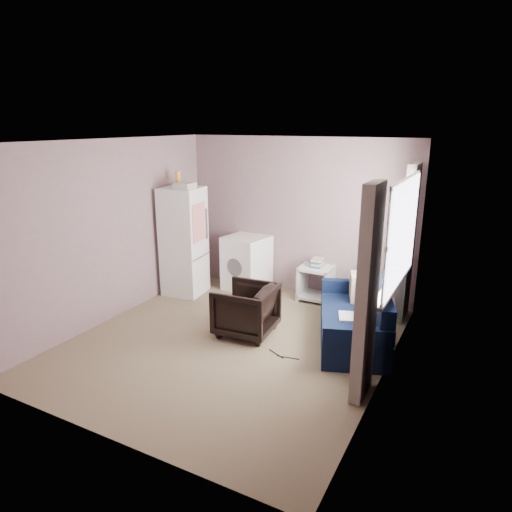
{
  "coord_description": "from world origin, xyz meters",
  "views": [
    {
      "loc": [
        2.74,
        -4.53,
        2.7
      ],
      "look_at": [
        0.05,
        0.6,
        1.0
      ],
      "focal_mm": 32.0,
      "sensor_mm": 36.0,
      "label": 1
    }
  ],
  "objects_px": {
    "sofa": "(357,321)",
    "side_table": "(316,280)",
    "armchair": "(246,307)",
    "washing_machine": "(247,262)",
    "fridge": "(184,241)"
  },
  "relations": [
    {
      "from": "sofa",
      "to": "side_table",
      "type": "bearing_deg",
      "value": 110.64
    },
    {
      "from": "armchair",
      "to": "side_table",
      "type": "height_order",
      "value": "armchair"
    },
    {
      "from": "washing_machine",
      "to": "armchair",
      "type": "bearing_deg",
      "value": -53.13
    },
    {
      "from": "fridge",
      "to": "side_table",
      "type": "distance_m",
      "value": 2.2
    },
    {
      "from": "armchair",
      "to": "fridge",
      "type": "height_order",
      "value": "fridge"
    },
    {
      "from": "fridge",
      "to": "washing_machine",
      "type": "bearing_deg",
      "value": 30.89
    },
    {
      "from": "sofa",
      "to": "washing_machine",
      "type": "bearing_deg",
      "value": 134.46
    },
    {
      "from": "fridge",
      "to": "sofa",
      "type": "relative_size",
      "value": 1.05
    },
    {
      "from": "side_table",
      "to": "sofa",
      "type": "height_order",
      "value": "sofa"
    },
    {
      "from": "fridge",
      "to": "side_table",
      "type": "bearing_deg",
      "value": 12.53
    },
    {
      "from": "armchair",
      "to": "fridge",
      "type": "bearing_deg",
      "value": -123.3
    },
    {
      "from": "washing_machine",
      "to": "sofa",
      "type": "bearing_deg",
      "value": -17.11
    },
    {
      "from": "armchair",
      "to": "side_table",
      "type": "relative_size",
      "value": 1.09
    },
    {
      "from": "side_table",
      "to": "fridge",
      "type": "bearing_deg",
      "value": -160.52
    },
    {
      "from": "armchair",
      "to": "washing_machine",
      "type": "height_order",
      "value": "washing_machine"
    }
  ]
}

